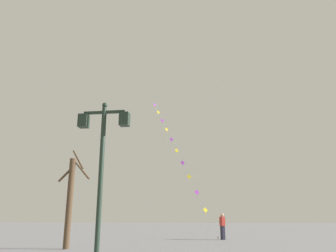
{
  "coord_description": "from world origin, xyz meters",
  "views": [
    {
      "loc": [
        1.26,
        -2.87,
        1.39
      ],
      "look_at": [
        -2.1,
        21.45,
        8.33
      ],
      "focal_mm": 34.88,
      "sensor_mm": 36.0,
      "label": 1
    }
  ],
  "objects_px": {
    "kite_flyer": "(222,226)",
    "kite_train": "(177,150)",
    "bare_tree": "(70,199)",
    "twin_lantern_lamp_post": "(102,150)"
  },
  "relations": [
    {
      "from": "twin_lantern_lamp_post",
      "to": "kite_train",
      "type": "xyz_separation_m",
      "value": [
        -0.24,
        21.97,
        4.44
      ]
    },
    {
      "from": "twin_lantern_lamp_post",
      "to": "kite_train",
      "type": "relative_size",
      "value": 0.32
    },
    {
      "from": "kite_train",
      "to": "bare_tree",
      "type": "bearing_deg",
      "value": -102.44
    },
    {
      "from": "kite_train",
      "to": "bare_tree",
      "type": "height_order",
      "value": "kite_train"
    },
    {
      "from": "twin_lantern_lamp_post",
      "to": "kite_flyer",
      "type": "relative_size",
      "value": 2.8
    },
    {
      "from": "kite_flyer",
      "to": "kite_train",
      "type": "bearing_deg",
      "value": -0.09
    },
    {
      "from": "bare_tree",
      "to": "kite_train",
      "type": "bearing_deg",
      "value": 77.56
    },
    {
      "from": "twin_lantern_lamp_post",
      "to": "kite_flyer",
      "type": "xyz_separation_m",
      "value": [
        3.7,
        14.19,
        -2.42
      ]
    },
    {
      "from": "kite_train",
      "to": "twin_lantern_lamp_post",
      "type": "bearing_deg",
      "value": -89.37
    },
    {
      "from": "twin_lantern_lamp_post",
      "to": "kite_train",
      "type": "distance_m",
      "value": 22.41
    }
  ]
}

